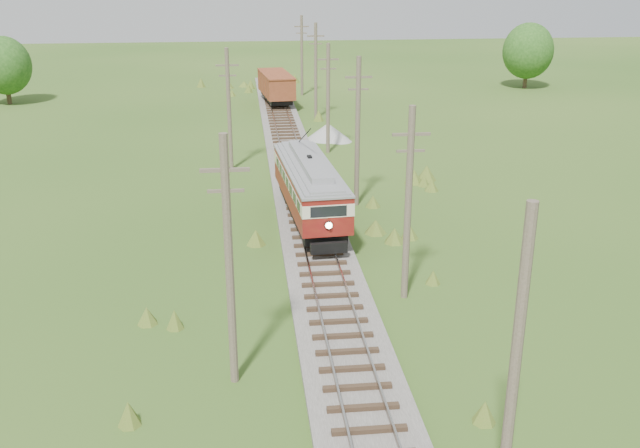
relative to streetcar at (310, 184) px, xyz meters
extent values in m
cube|color=#605B54|center=(0.00, 6.35, -2.32)|extent=(3.60, 96.00, 0.25)
cube|color=#726659|center=(-0.72, 6.35, -1.96)|extent=(0.08, 96.00, 0.17)
cube|color=#726659|center=(0.72, 6.35, -1.96)|extent=(0.08, 96.00, 0.17)
cube|color=#2D2116|center=(0.00, 6.35, -2.12)|extent=(2.40, 96.00, 0.16)
cube|color=black|center=(0.00, 0.00, -1.48)|extent=(2.91, 10.28, 0.41)
cube|color=maroon|center=(0.00, 0.00, -0.56)|extent=(3.35, 11.19, 1.01)
cube|color=beige|center=(0.00, 0.00, 0.27)|extent=(3.38, 11.24, 0.64)
cube|color=black|center=(0.00, 0.00, 0.27)|extent=(3.37, 10.75, 0.51)
cube|color=maroon|center=(0.00, 0.00, 0.73)|extent=(3.35, 11.19, 0.28)
cube|color=gray|center=(0.00, 0.00, 1.03)|extent=(3.41, 11.30, 0.35)
cube|color=gray|center=(0.00, 0.00, 1.35)|extent=(1.74, 8.34, 0.37)
sphere|color=#FFF2BF|center=(0.40, -5.58, -0.42)|extent=(0.33, 0.33, 0.33)
cylinder|color=black|center=(-0.12, 1.65, 2.39)|extent=(0.36, 4.28, 1.77)
cylinder|color=black|center=(-0.39, -4.21, -1.52)|extent=(0.16, 0.74, 0.74)
cylinder|color=black|center=(0.98, -4.11, -1.52)|extent=(0.16, 0.74, 0.74)
cylinder|color=black|center=(-0.99, 4.12, -1.52)|extent=(0.16, 0.74, 0.74)
cylinder|color=black|center=(0.39, 4.21, -1.52)|extent=(0.16, 0.74, 0.74)
cube|color=black|center=(0.00, 36.45, -1.53)|extent=(2.94, 7.62, 0.52)
cube|color=brown|center=(0.00, 36.45, -0.24)|extent=(3.56, 8.50, 2.06)
cube|color=brown|center=(0.00, 36.45, 0.85)|extent=(3.63, 8.67, 0.12)
cylinder|color=black|center=(-0.50, 33.91, -1.48)|extent=(0.21, 0.83, 0.83)
cylinder|color=black|center=(1.04, 34.07, -1.48)|extent=(0.21, 0.83, 0.83)
cylinder|color=black|center=(-1.04, 38.83, -1.48)|extent=(0.21, 0.83, 0.83)
cylinder|color=black|center=(0.50, 39.00, -1.48)|extent=(0.21, 0.83, 0.83)
cone|color=gray|center=(3.55, 20.95, -1.78)|extent=(3.57, 3.57, 1.34)
cone|color=gray|center=(4.44, 19.83, -2.06)|extent=(2.01, 2.01, 0.78)
cylinder|color=brown|center=(3.10, -22.65, 1.95)|extent=(0.30, 0.30, 8.80)
cylinder|color=brown|center=(3.30, -9.65, 1.85)|extent=(0.30, 0.30, 8.60)
cube|color=brown|center=(3.30, -9.65, 4.95)|extent=(1.60, 0.12, 0.12)
cube|color=brown|center=(3.30, -9.65, 4.25)|extent=(1.20, 0.10, 0.10)
cylinder|color=brown|center=(3.20, 3.35, 2.05)|extent=(0.30, 0.30, 9.00)
cube|color=brown|center=(3.20, 3.35, 5.35)|extent=(1.60, 0.12, 0.12)
cube|color=brown|center=(3.20, 3.35, 4.65)|extent=(1.20, 0.10, 0.10)
cylinder|color=brown|center=(3.00, 16.35, 1.75)|extent=(0.30, 0.30, 8.40)
cube|color=brown|center=(3.00, 16.35, 4.75)|extent=(1.60, 0.12, 0.12)
cube|color=brown|center=(3.00, 16.35, 4.05)|extent=(1.20, 0.10, 0.10)
cylinder|color=brown|center=(3.40, 29.35, 2.00)|extent=(0.30, 0.30, 8.90)
cube|color=brown|center=(3.40, 29.35, 5.25)|extent=(1.60, 0.12, 0.12)
cube|color=brown|center=(3.40, 29.35, 4.55)|extent=(1.20, 0.10, 0.10)
cylinder|color=brown|center=(3.20, 42.35, 1.90)|extent=(0.30, 0.30, 8.70)
cube|color=brown|center=(3.20, 42.35, 5.05)|extent=(1.60, 0.12, 0.12)
cube|color=brown|center=(3.20, 42.35, 4.35)|extent=(1.20, 0.10, 0.10)
cylinder|color=brown|center=(-4.20, -15.65, 2.05)|extent=(0.30, 0.30, 9.00)
cube|color=brown|center=(-4.20, -15.65, 5.35)|extent=(1.60, 0.12, 0.12)
cube|color=brown|center=(-4.20, -15.65, 4.65)|extent=(1.20, 0.10, 0.10)
cylinder|color=brown|center=(-4.50, 12.35, 1.85)|extent=(0.30, 0.30, 8.60)
cube|color=brown|center=(-4.50, 12.35, 4.95)|extent=(1.60, 0.12, 0.12)
cube|color=brown|center=(-4.50, 12.35, 4.25)|extent=(1.20, 0.10, 0.10)
cylinder|color=#38281C|center=(-28.00, 40.35, -1.28)|extent=(0.50, 0.50, 2.34)
ellipsoid|color=#1D4715|center=(-28.00, 40.35, 1.58)|extent=(5.46, 5.46, 6.01)
cylinder|color=#38281C|center=(30.00, 44.35, -1.19)|extent=(0.50, 0.50, 2.52)
ellipsoid|color=#1D4715|center=(30.00, 44.35, 1.89)|extent=(5.88, 5.88, 6.47)
camera|label=1|loc=(-3.57, -37.80, 11.57)|focal=40.00mm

